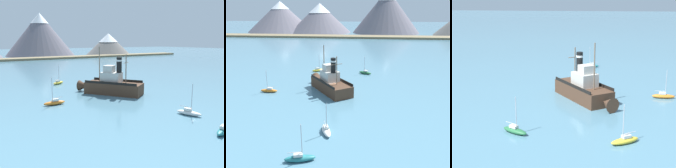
% 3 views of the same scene
% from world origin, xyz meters
% --- Properties ---
extents(ground_plane, '(600.00, 600.00, 0.00)m').
position_xyz_m(ground_plane, '(0.00, 0.00, 0.00)').
color(ground_plane, teal).
extents(mountain_ridge, '(175.63, 62.92, 31.26)m').
position_xyz_m(mountain_ridge, '(-8.01, 138.24, 12.76)').
color(mountain_ridge, slate).
rests_on(mountain_ridge, ground).
extents(shoreline_strip, '(240.00, 12.00, 1.20)m').
position_xyz_m(shoreline_strip, '(0.00, 104.54, 0.60)').
color(shoreline_strip, '#7A6B4C').
rests_on(shoreline_strip, ground).
extents(old_tugboat, '(11.10, 13.69, 9.90)m').
position_xyz_m(old_tugboat, '(-0.47, 1.54, 1.83)').
color(old_tugboat, '#4C3323').
rests_on(old_tugboat, ground).
extents(sailboat_green, '(3.87, 2.77, 4.90)m').
position_xyz_m(sailboat_green, '(7.51, 16.86, 0.43)').
color(sailboat_green, '#286B3D').
rests_on(sailboat_green, ground).
extents(sailboat_yellow, '(3.79, 2.98, 4.90)m').
position_xyz_m(sailboat_yellow, '(-6.23, 18.32, 0.43)').
color(sailboat_yellow, gold).
rests_on(sailboat_yellow, ground).
extents(sailboat_orange, '(3.81, 1.15, 4.90)m').
position_xyz_m(sailboat_orange, '(-13.68, -0.89, 0.43)').
color(sailboat_orange, orange).
rests_on(sailboat_orange, ground).
extents(sailboat_white, '(2.35, 3.95, 4.90)m').
position_xyz_m(sailboat_white, '(1.69, -17.39, 0.43)').
color(sailboat_white, white).
rests_on(sailboat_white, ground).
extents(sailboat_teal, '(3.96, 2.04, 4.90)m').
position_xyz_m(sailboat_teal, '(-0.42, -24.52, 0.43)').
color(sailboat_teal, '#23757A').
rests_on(sailboat_teal, ground).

